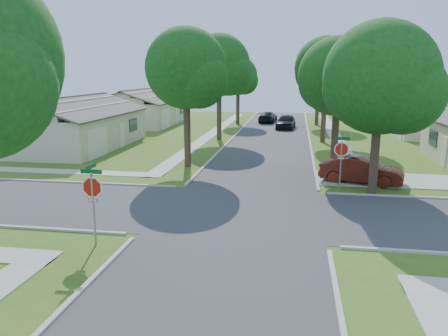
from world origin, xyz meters
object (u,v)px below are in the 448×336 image
object	(u,v)px
tree_w_mid	(220,68)
tree_ne_corner	(381,83)
house_nw_far	(143,111)
stop_sign_sw	(92,191)
tree_e_far	(319,74)
car_driveway	(361,170)
tree_e_near	(339,80)
car_curb_east	(286,122)
stop_sign_ne	(341,152)
house_nw_near	(73,129)
car_curb_west	(268,117)
tree_e_mid	(327,71)
house_ne_far	(432,118)
tree_w_far	(238,78)
tree_w_near	(187,72)

from	to	relation	value
tree_w_mid	tree_ne_corner	xyz separation A→B (m)	(11.00, -16.80, -0.90)
tree_w_mid	house_nw_far	size ratio (longest dim) A/B	0.70
house_nw_far	stop_sign_sw	bearing A→B (deg)	-72.90
tree_e_far	car_driveway	size ratio (longest dim) A/B	1.93
tree_e_near	tree_w_mid	xyz separation A→B (m)	(-9.39, 12.00, 0.85)
tree_e_near	car_curb_east	distance (m)	21.95
stop_sign_ne	tree_e_near	distance (m)	5.62
house_nw_near	car_driveway	bearing A→B (deg)	-21.73
stop_sign_ne	car_curb_east	size ratio (longest dim) A/B	0.64
tree_e_near	tree_ne_corner	distance (m)	5.06
stop_sign_sw	car_curb_west	xyz separation A→B (m)	(3.50, 40.81, -1.36)
tree_e_mid	car_driveway	xyz separation A→B (m)	(1.24, -14.78, -5.51)
tree_e_near	car_curb_east	world-z (taller)	tree_e_near
house_nw_near	car_driveway	xyz separation A→B (m)	(21.99, -8.77, -0.77)
stop_sign_sw	car_curb_east	world-z (taller)	stop_sign_sw
tree_w_mid	car_curb_west	bearing A→B (deg)	77.17
tree_w_mid	house_ne_far	bearing A→B (deg)	21.17
car_curb_east	tree_e_near	bearing A→B (deg)	-74.70
tree_e_far	tree_e_near	bearing A→B (deg)	-90.00
tree_e_far	car_curb_east	xyz separation A→B (m)	(-3.55, -3.89, -5.19)
house_nw_near	car_curb_east	bearing A→B (deg)	41.32
house_nw_far	car_curb_west	distance (m)	15.38
tree_e_mid	house_nw_near	size ratio (longest dim) A/B	0.68
tree_w_mid	car_curb_east	bearing A→B (deg)	57.32
tree_w_far	tree_ne_corner	size ratio (longest dim) A/B	0.93
tree_e_mid	house_nw_far	bearing A→B (deg)	152.09
house_nw_near	house_nw_far	world-z (taller)	same
stop_sign_ne	tree_w_mid	distance (m)	19.31
tree_e_far	house_ne_far	distance (m)	13.09
tree_w_far	house_nw_near	world-z (taller)	tree_w_far
stop_sign_ne	car_curb_east	distance (m)	25.68
tree_e_far	house_ne_far	bearing A→B (deg)	-24.03
tree_w_far	tree_ne_corner	bearing A→B (deg)	-69.72
tree_w_mid	tree_w_far	world-z (taller)	tree_w_mid
tree_e_far	tree_w_mid	bearing A→B (deg)	-125.85
stop_sign_ne	tree_e_near	xyz separation A→B (m)	(0.05, 4.31, 3.61)
tree_w_mid	car_curb_east	xyz separation A→B (m)	(5.84, 9.11, -5.70)
tree_ne_corner	tree_w_near	bearing A→B (deg)	156.44
tree_e_near	stop_sign_sw	bearing A→B (deg)	-124.59
house_ne_far	car_curb_west	xyz separation A→B (m)	(-17.19, 7.12, -0.84)
tree_w_far	stop_sign_ne	bearing A→B (deg)	-72.30
house_ne_far	tree_w_far	bearing A→B (deg)	166.36
house_ne_far	car_curb_east	distance (m)	14.85
tree_w_far	car_curb_east	xyz separation A→B (m)	(5.85, -3.89, -4.72)
tree_e_far	stop_sign_ne	bearing A→B (deg)	-90.10
stop_sign_sw	tree_e_mid	xyz separation A→B (m)	(9.46, 25.71, 4.22)
tree_e_near	car_curb_west	world-z (taller)	tree_e_near
tree_e_near	tree_w_near	distance (m)	9.41
tree_e_near	house_ne_far	bearing A→B (deg)	60.65
tree_ne_corner	car_driveway	size ratio (longest dim) A/B	1.92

